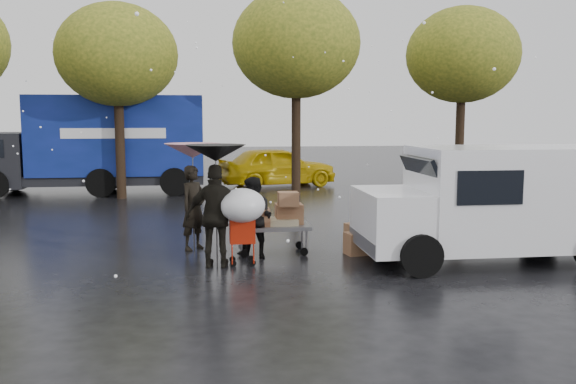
{
  "coord_description": "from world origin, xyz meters",
  "views": [
    {
      "loc": [
        -0.6,
        -11.12,
        2.77
      ],
      "look_at": [
        1.01,
        1.0,
        1.25
      ],
      "focal_mm": 38.0,
      "sensor_mm": 36.0,
      "label": 1
    }
  ],
  "objects": [
    {
      "name": "person_middle",
      "position": [
        0.31,
        0.66,
        0.8
      ],
      "size": [
        0.98,
        0.93,
        1.6
      ],
      "primitive_type": "imported",
      "rotation": [
        0.0,
        0.0,
        -0.59
      ],
      "color": "black",
      "rests_on": "ground"
    },
    {
      "name": "box_ground_near",
      "position": [
        2.4,
        0.66,
        0.22
      ],
      "size": [
        0.56,
        0.48,
        0.44
      ],
      "primitive_type": "cube",
      "rotation": [
        0.0,
        0.0,
        0.19
      ],
      "color": "brown",
      "rests_on": "ground"
    },
    {
      "name": "box_ground_far",
      "position": [
        2.74,
        2.2,
        0.18
      ],
      "size": [
        0.56,
        0.5,
        0.36
      ],
      "primitive_type": "cube",
      "rotation": [
        0.0,
        0.0,
        0.38
      ],
      "color": "brown",
      "rests_on": "ground"
    },
    {
      "name": "person_pink",
      "position": [
        -0.9,
        1.57,
        0.88
      ],
      "size": [
        0.75,
        0.76,
        1.77
      ],
      "primitive_type": "imported",
      "rotation": [
        0.0,
        0.0,
        0.83
      ],
      "color": "black",
      "rests_on": "ground"
    },
    {
      "name": "shopping_cart",
      "position": [
        0.03,
        -0.03,
        1.06
      ],
      "size": [
        0.84,
        0.84,
        1.46
      ],
      "color": "#B91E0A",
      "rests_on": "ground"
    },
    {
      "name": "umbrella_black",
      "position": [
        -0.45,
        -0.03,
        2.11
      ],
      "size": [
        1.1,
        1.1,
        2.26
      ],
      "color": "#4C4C4C",
      "rests_on": "ground"
    },
    {
      "name": "umbrella_pink",
      "position": [
        -0.9,
        1.57,
        2.07
      ],
      "size": [
        1.16,
        1.16,
        2.22
      ],
      "color": "#4C4C4C",
      "rests_on": "ground"
    },
    {
      "name": "white_van",
      "position": [
        4.85,
        -0.23,
        1.16
      ],
      "size": [
        4.91,
        2.18,
        2.2
      ],
      "color": "white",
      "rests_on": "ground"
    },
    {
      "name": "blue_truck",
      "position": [
        -4.58,
        11.54,
        1.76
      ],
      "size": [
        8.3,
        2.6,
        3.5
      ],
      "color": "navy",
      "rests_on": "ground"
    },
    {
      "name": "vendor_cart",
      "position": [
        0.78,
        1.0,
        0.73
      ],
      "size": [
        1.52,
        0.8,
        1.27
      ],
      "color": "slate",
      "rests_on": "ground"
    },
    {
      "name": "ground",
      "position": [
        0.0,
        0.0,
        0.0
      ],
      "size": [
        90.0,
        90.0,
        0.0
      ],
      "primitive_type": "plane",
      "color": "black",
      "rests_on": "ground"
    },
    {
      "name": "yellow_taxi",
      "position": [
        2.16,
        12.88,
        0.8
      ],
      "size": [
        4.99,
        3.0,
        1.59
      ],
      "primitive_type": "imported",
      "rotation": [
        0.0,
        0.0,
        1.83
      ],
      "color": "gold",
      "rests_on": "ground"
    },
    {
      "name": "tree_row",
      "position": [
        -0.47,
        10.0,
        5.02
      ],
      "size": [
        21.6,
        4.4,
        7.12
      ],
      "color": "black",
      "rests_on": "ground"
    },
    {
      "name": "person_black",
      "position": [
        -0.45,
        -0.03,
        0.96
      ],
      "size": [
        1.17,
        0.61,
        1.91
      ],
      "primitive_type": "imported",
      "rotation": [
        0.0,
        0.0,
        3.01
      ],
      "color": "black",
      "rests_on": "ground"
    }
  ]
}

